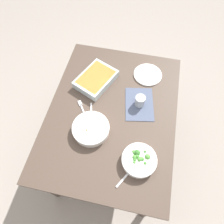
% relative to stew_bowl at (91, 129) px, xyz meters
% --- Properties ---
extents(ground_plane, '(6.00, 6.00, 0.00)m').
position_rel_stew_bowl_xyz_m(ground_plane, '(-0.17, 0.11, -0.77)').
color(ground_plane, '#9E9389').
extents(dining_table, '(1.20, 0.90, 0.74)m').
position_rel_stew_bowl_xyz_m(dining_table, '(-0.17, 0.11, -0.12)').
color(dining_table, '#4C3D33').
rests_on(dining_table, ground_plane).
extents(placemat, '(0.31, 0.25, 0.00)m').
position_rel_stew_bowl_xyz_m(placemat, '(-0.28, 0.29, -0.03)').
color(placemat, '#4C5670').
rests_on(placemat, dining_table).
extents(stew_bowl, '(0.25, 0.25, 0.06)m').
position_rel_stew_bowl_xyz_m(stew_bowl, '(0.00, 0.00, 0.00)').
color(stew_bowl, white).
rests_on(stew_bowl, dining_table).
extents(broccoli_bowl, '(0.22, 0.22, 0.07)m').
position_rel_stew_bowl_xyz_m(broccoli_bowl, '(0.14, 0.34, -0.00)').
color(broccoli_bowl, white).
rests_on(broccoli_bowl, dining_table).
extents(baking_dish, '(0.36, 0.32, 0.06)m').
position_rel_stew_bowl_xyz_m(baking_dish, '(-0.41, -0.07, 0.00)').
color(baking_dish, silver).
rests_on(baking_dish, dining_table).
extents(drink_cup, '(0.07, 0.07, 0.08)m').
position_rel_stew_bowl_xyz_m(drink_cup, '(-0.28, 0.29, 0.01)').
color(drink_cup, '#B2BCC6').
rests_on(drink_cup, dining_table).
extents(side_plate, '(0.22, 0.22, 0.01)m').
position_rel_stew_bowl_xyz_m(side_plate, '(-0.55, 0.31, -0.03)').
color(side_plate, white).
rests_on(side_plate, dining_table).
extents(spoon_by_stew, '(0.17, 0.06, 0.01)m').
position_rel_stew_bowl_xyz_m(spoon_by_stew, '(-0.10, -0.03, -0.03)').
color(spoon_by_stew, silver).
rests_on(spoon_by_stew, dining_table).
extents(spoon_by_broccoli, '(0.16, 0.11, 0.01)m').
position_rel_stew_bowl_xyz_m(spoon_by_broccoli, '(0.22, 0.29, -0.03)').
color(spoon_by_broccoli, silver).
rests_on(spoon_by_broccoli, dining_table).
extents(fork_on_table, '(0.16, 0.12, 0.01)m').
position_rel_stew_bowl_xyz_m(fork_on_table, '(-0.15, -0.11, -0.03)').
color(fork_on_table, silver).
rests_on(fork_on_table, dining_table).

